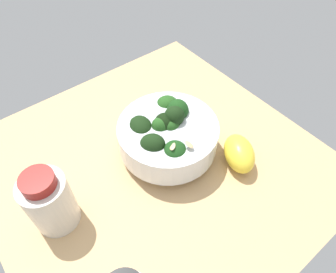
# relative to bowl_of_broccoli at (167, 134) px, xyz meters

# --- Properties ---
(ground_plane) EXTENTS (0.56, 0.56, 0.05)m
(ground_plane) POSITION_rel_bowl_of_broccoli_xyz_m (-0.01, 0.04, -0.07)
(ground_plane) COLOR tan
(bowl_of_broccoli) EXTENTS (0.18, 0.18, 0.10)m
(bowl_of_broccoli) POSITION_rel_bowl_of_broccoli_xyz_m (0.00, 0.00, 0.00)
(bowl_of_broccoli) COLOR white
(bowl_of_broccoli) RESTS_ON ground_plane
(lemon_wedge) EXTENTS (0.09, 0.08, 0.05)m
(lemon_wedge) POSITION_rel_bowl_of_broccoli_xyz_m (-0.10, -0.08, -0.02)
(lemon_wedge) COLOR yellow
(lemon_wedge) RESTS_ON ground_plane
(bottle_tall) EXTENTS (0.07, 0.07, 0.12)m
(bottle_tall) POSITION_rel_bowl_of_broccoli_xyz_m (-0.00, 0.22, 0.01)
(bottle_tall) COLOR beige
(bottle_tall) RESTS_ON ground_plane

